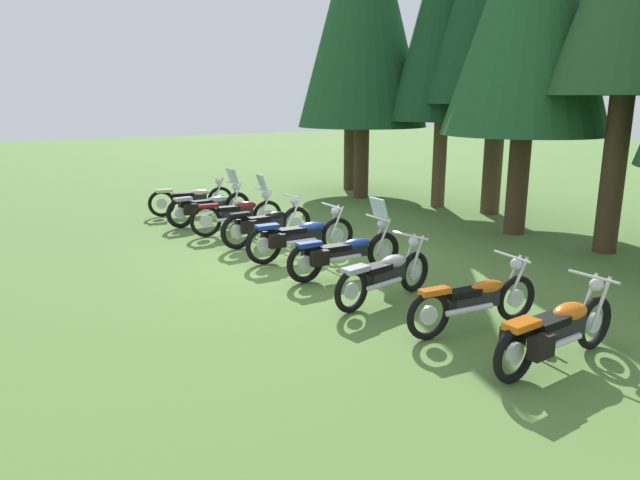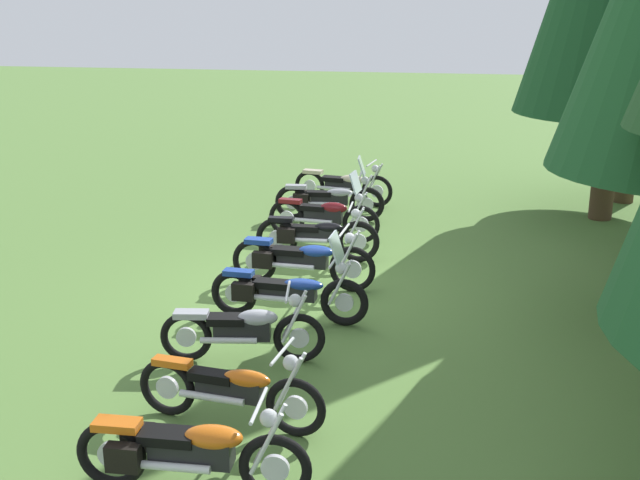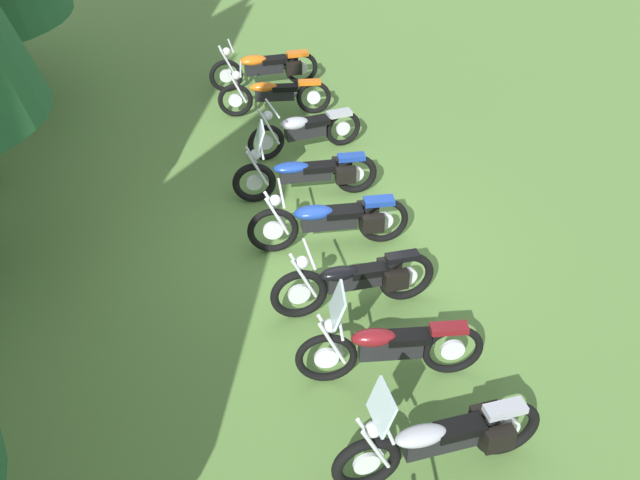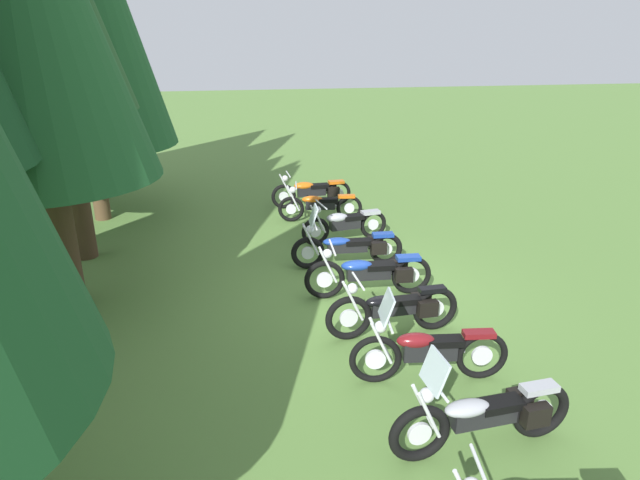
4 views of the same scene
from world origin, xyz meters
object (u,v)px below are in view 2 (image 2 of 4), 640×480
motorcycle_1 (328,199)px  motorcycle_8 (187,450)px  motorcycle_0 (343,184)px  motorcycle_3 (315,236)px  motorcycle_2 (325,215)px  motorcycle_4 (300,259)px  motorcycle_5 (286,291)px  motorcycle_6 (244,329)px  motorcycle_7 (231,390)px

motorcycle_1 → motorcycle_8: size_ratio=1.02×
motorcycle_0 → motorcycle_3: size_ratio=1.04×
motorcycle_2 → motorcycle_4: 2.70m
motorcycle_4 → motorcycle_8: motorcycle_4 is taller
motorcycle_5 → motorcycle_6: 1.47m
motorcycle_7 → motorcycle_1: bearing=99.7°
motorcycle_5 → motorcycle_7: motorcycle_5 is taller
motorcycle_5 → motorcycle_6: size_ratio=1.12×
motorcycle_3 → motorcycle_4: (1.40, 0.03, 0.02)m
motorcycle_2 → motorcycle_8: 8.40m
motorcycle_2 → motorcycle_3: 1.30m
motorcycle_2 → motorcycle_6: (5.55, -0.05, -0.04)m
motorcycle_3 → motorcycle_5: bearing=-89.9°
motorcycle_1 → motorcycle_8: (9.79, 0.41, -0.01)m
motorcycle_2 → motorcycle_8: (8.40, 0.23, -0.03)m
motorcycle_0 → motorcycle_7: size_ratio=1.06×
motorcycle_1 → motorcycle_4: bearing=-90.7°
motorcycle_7 → motorcycle_5: bearing=98.3°
motorcycle_6 → motorcycle_8: motorcycle_8 is taller
motorcycle_2 → motorcycle_4: motorcycle_2 is taller
motorcycle_3 → motorcycle_4: bearing=-91.2°
motorcycle_3 → motorcycle_5: 2.81m
motorcycle_0 → motorcycle_3: bearing=-79.2°
motorcycle_5 → motorcycle_6: motorcycle_5 is taller
motorcycle_8 → motorcycle_1: bearing=90.0°
motorcycle_5 → motorcycle_4: bearing=96.2°
motorcycle_4 → motorcycle_7: (4.42, 0.18, -0.04)m
motorcycle_1 → motorcycle_2: (1.39, 0.19, 0.02)m
motorcycle_0 → motorcycle_1: size_ratio=1.00×
motorcycle_1 → motorcycle_4: motorcycle_1 is taller
motorcycle_0 → motorcycle_7: 9.97m
motorcycle_1 → motorcycle_5: (5.48, 0.36, -0.02)m
motorcycle_4 → motorcycle_3: bearing=94.2°
motorcycle_4 → motorcycle_8: bearing=-85.5°
motorcycle_6 → motorcycle_8: size_ratio=0.93×
motorcycle_3 → motorcycle_7: (5.82, 0.21, -0.03)m
motorcycle_3 → motorcycle_7: motorcycle_3 is taller
motorcycle_6 → motorcycle_5: bearing=72.0°
motorcycle_2 → motorcycle_8: motorcycle_2 is taller
motorcycle_6 → motorcycle_4: bearing=78.1°
motorcycle_0 → motorcycle_4: (5.54, 0.18, 0.02)m
motorcycle_3 → motorcycle_6: (4.25, -0.10, -0.01)m
motorcycle_1 → motorcycle_3: motorcycle_1 is taller
motorcycle_2 → motorcycle_4: bearing=-81.8°
motorcycle_4 → motorcycle_6: motorcycle_4 is taller
motorcycle_6 → motorcycle_8: 2.87m
motorcycle_4 → motorcycle_6: 2.85m
motorcycle_1 → motorcycle_5: motorcycle_1 is taller
motorcycle_8 → motorcycle_6: bearing=93.0°
motorcycle_3 → motorcycle_8: (7.11, 0.17, 0.00)m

